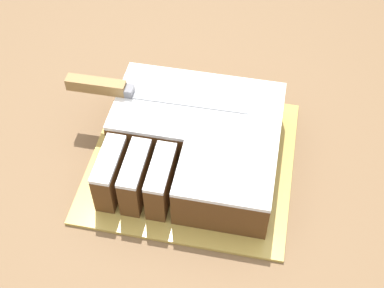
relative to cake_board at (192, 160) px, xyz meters
name	(u,v)px	position (x,y,z in m)	size (l,w,h in m)	color
countertop	(177,248)	(-0.05, 0.07, -0.46)	(1.40, 1.10, 0.91)	brown
cake_board	(192,160)	(0.00, 0.00, 0.00)	(0.35, 0.34, 0.01)	gold
cake	(196,142)	(0.01, 0.01, 0.04)	(0.29, 0.27, 0.08)	brown
knife	(115,89)	(-0.15, 0.06, 0.09)	(0.32, 0.02, 0.02)	silver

